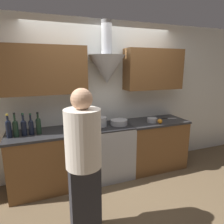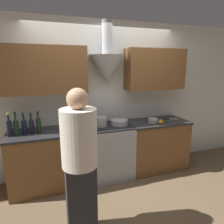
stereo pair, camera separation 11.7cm
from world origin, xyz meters
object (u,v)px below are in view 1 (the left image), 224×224
at_px(stock_pot, 100,122).
at_px(wine_bottle_1, 15,127).
at_px(mixing_bowl, 119,122).
at_px(orange_fruit, 160,121).
at_px(saucepan, 152,120).
at_px(wine_bottle_0, 8,128).
at_px(wine_bottle_4, 38,125).
at_px(person_foreground_left, 84,159).
at_px(stove_range, 110,150).
at_px(wine_bottle_3, 31,126).
at_px(wine_bottle_2, 24,127).

bearing_deg(stock_pot, wine_bottle_1, -177.70).
bearing_deg(mixing_bowl, stock_pot, 174.10).
bearing_deg(wine_bottle_1, orange_fruit, -4.39).
xyz_separation_m(mixing_bowl, saucepan, (0.61, -0.06, -0.01)).
height_order(mixing_bowl, orange_fruit, mixing_bowl).
distance_m(wine_bottle_0, stock_pot, 1.33).
bearing_deg(wine_bottle_4, person_foreground_left, -68.01).
height_order(orange_fruit, person_foreground_left, person_foreground_left).
relative_size(wine_bottle_4, saucepan, 1.81).
xyz_separation_m(stove_range, orange_fruit, (0.84, -0.20, 0.49)).
distance_m(stove_range, person_foreground_left, 1.34).
bearing_deg(wine_bottle_3, wine_bottle_0, -175.56).
bearing_deg(wine_bottle_3, wine_bottle_4, -1.32).
distance_m(mixing_bowl, orange_fruit, 0.70).
height_order(mixing_bowl, saucepan, mixing_bowl).
bearing_deg(person_foreground_left, mixing_bowl, 51.15).
xyz_separation_m(wine_bottle_4, mixing_bowl, (1.26, 0.01, -0.09)).
xyz_separation_m(wine_bottle_0, saucepan, (2.26, -0.03, -0.10)).
height_order(wine_bottle_3, wine_bottle_4, wine_bottle_4).
bearing_deg(wine_bottle_2, wine_bottle_1, -171.15).
xyz_separation_m(wine_bottle_3, stock_pot, (1.04, 0.04, -0.05)).
height_order(wine_bottle_3, person_foreground_left, person_foreground_left).
xyz_separation_m(wine_bottle_0, orange_fruit, (2.32, -0.16, -0.10)).
bearing_deg(stove_range, wine_bottle_1, -178.66).
xyz_separation_m(orange_fruit, saucepan, (-0.07, 0.13, -0.00)).
distance_m(stove_range, wine_bottle_2, 1.42).
distance_m(wine_bottle_3, mixing_bowl, 1.36).
relative_size(stove_range, wine_bottle_0, 2.70).
bearing_deg(stock_pot, orange_fruit, -12.60).
height_order(stove_range, person_foreground_left, person_foreground_left).
distance_m(stock_pot, saucepan, 0.93).
bearing_deg(wine_bottle_2, person_foreground_left, -59.56).
relative_size(wine_bottle_4, orange_fruit, 3.95).
bearing_deg(wine_bottle_1, mixing_bowl, 0.65).
bearing_deg(stock_pot, person_foreground_left, -116.08).
relative_size(stove_range, saucepan, 5.06).
xyz_separation_m(stock_pot, mixing_bowl, (0.31, -0.03, -0.03)).
distance_m(wine_bottle_2, mixing_bowl, 1.46).
distance_m(stock_pot, person_foreground_left, 1.20).
relative_size(wine_bottle_4, mixing_bowl, 1.14).
height_order(stock_pot, orange_fruit, stock_pot).
bearing_deg(orange_fruit, wine_bottle_1, 175.61).
bearing_deg(wine_bottle_4, saucepan, -1.39).
bearing_deg(person_foreground_left, wine_bottle_1, 124.94).
distance_m(wine_bottle_2, person_foreground_left, 1.22).
xyz_separation_m(stove_range, wine_bottle_0, (-1.49, -0.04, 0.59)).
xyz_separation_m(stove_range, stock_pot, (-0.16, 0.02, 0.52)).
height_order(orange_fruit, saucepan, orange_fruit).
bearing_deg(wine_bottle_2, wine_bottle_3, -3.67).
bearing_deg(saucepan, wine_bottle_4, 178.61).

